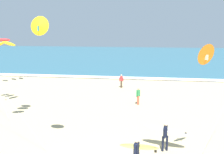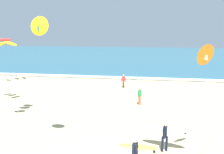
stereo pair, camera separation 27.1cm
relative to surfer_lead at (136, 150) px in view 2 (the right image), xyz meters
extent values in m
cube|color=#2D6075|center=(-1.28, 52.33, -1.01)|extent=(160.00, 60.00, 0.08)
cube|color=white|center=(-1.28, 22.63, -0.96)|extent=(160.00, 1.71, 0.01)
cube|color=black|center=(-0.05, -0.17, 0.13)|extent=(0.28, 0.38, 0.60)
cube|color=yellow|center=(-0.15, -0.14, 0.17)|extent=(0.06, 0.20, 0.32)
sphere|color=beige|center=(-0.05, -0.17, 0.55)|extent=(0.21, 0.21, 0.21)
cylinder|color=black|center=(-0.11, -0.39, 0.09)|extent=(0.09, 0.09, 0.56)
cylinder|color=black|center=(0.02, 0.05, 0.24)|extent=(0.09, 0.09, 0.26)
cylinder|color=black|center=(-0.02, 0.16, 0.11)|extent=(0.26, 0.14, 0.14)
ellipsoid|color=#EFD14C|center=(0.05, 0.18, 0.07)|extent=(2.09, 1.09, 0.27)
cube|color=#333333|center=(0.05, 0.18, 0.11)|extent=(1.71, 0.49, 0.18)
cube|color=#262628|center=(0.87, -0.04, 0.00)|extent=(0.12, 0.04, 0.14)
cylinder|color=black|center=(1.36, 2.04, -0.61)|extent=(0.13, 0.13, 0.88)
cylinder|color=black|center=(1.60, 2.16, -0.61)|extent=(0.13, 0.13, 0.88)
cube|color=black|center=(1.48, 2.10, 0.13)|extent=(0.26, 0.37, 0.60)
cube|color=white|center=(1.38, 2.12, 0.17)|extent=(0.05, 0.20, 0.32)
sphere|color=beige|center=(1.48, 2.10, 0.55)|extent=(0.21, 0.21, 0.21)
cylinder|color=black|center=(1.43, 1.88, 0.09)|extent=(0.09, 0.09, 0.56)
cylinder|color=black|center=(1.52, 2.33, 0.24)|extent=(0.09, 0.09, 0.26)
cylinder|color=black|center=(1.48, 2.43, 0.11)|extent=(0.26, 0.13, 0.14)
ellipsoid|color=white|center=(1.55, 2.45, 0.07)|extent=(2.62, 1.09, 0.31)
cube|color=#333333|center=(1.55, 2.45, 0.11)|extent=(2.20, 0.47, 0.21)
cube|color=#262628|center=(2.60, 2.24, 0.00)|extent=(0.12, 0.04, 0.14)
cone|color=yellow|center=(-5.17, 1.07, 5.94)|extent=(1.03, 0.39, 1.01)
cube|color=#2D99DB|center=(-5.17, 1.07, 5.80)|extent=(0.04, 0.36, 0.24)
cylinder|color=silver|center=(-7.61, 1.24, 2.37)|extent=(4.90, 0.35, 6.63)
cone|color=orange|center=(3.04, 0.92, 4.61)|extent=(1.05, 0.90, 1.04)
cube|color=white|center=(3.04, 0.92, 4.47)|extent=(0.23, 0.31, 0.24)
cylinder|color=silver|center=(4.35, 1.86, 1.70)|extent=(2.62, 1.90, 5.30)
cylinder|color=brown|center=(-13.17, 10.23, -1.00)|extent=(0.06, 0.06, 0.10)
ellipsoid|color=red|center=(-9.71, 5.06, 5.02)|extent=(1.04, 0.66, 0.20)
ellipsoid|color=yellow|center=(-9.77, 5.86, 4.72)|extent=(1.05, 0.66, 0.50)
cylinder|color=#4C3D2D|center=(-2.53, 16.93, -0.63)|extent=(0.22, 0.22, 0.84)
cube|color=red|center=(-2.53, 16.93, 0.06)|extent=(0.34, 0.21, 0.54)
sphere|color=beige|center=(-2.53, 16.93, 0.44)|extent=(0.20, 0.20, 0.20)
cylinder|color=red|center=(-2.74, 16.91, -0.04)|extent=(0.08, 0.08, 0.50)
cylinder|color=red|center=(-2.32, 16.95, -0.04)|extent=(0.08, 0.08, 0.50)
cylinder|color=#D8593F|center=(-0.34, 10.61, -0.63)|extent=(0.22, 0.22, 0.84)
cube|color=#339351|center=(-0.34, 10.61, 0.06)|extent=(0.34, 0.36, 0.54)
sphere|color=tan|center=(-0.34, 10.61, 0.44)|extent=(0.20, 0.20, 0.20)
cylinder|color=#339351|center=(-0.47, 10.45, -0.04)|extent=(0.08, 0.08, 0.50)
cylinder|color=#339351|center=(-0.20, 10.77, -0.04)|extent=(0.08, 0.08, 0.50)
camera|label=1|loc=(0.31, -11.04, 5.76)|focal=39.19mm
camera|label=2|loc=(0.58, -11.00, 5.76)|focal=39.19mm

